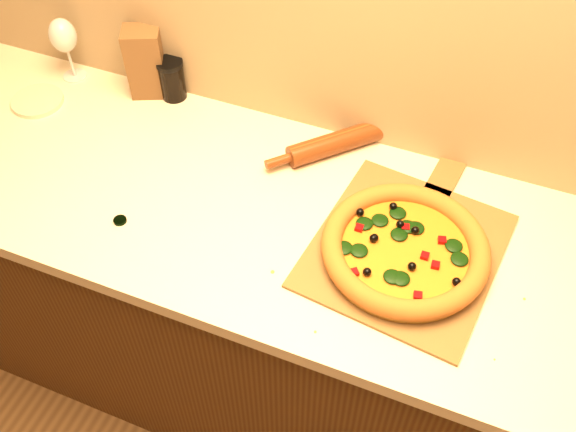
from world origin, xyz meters
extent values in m
cube|color=#45240E|center=(0.00, 1.43, 0.43)|extent=(2.80, 0.65, 0.86)
cube|color=beige|center=(0.00, 1.43, 0.88)|extent=(2.84, 0.68, 0.04)
cube|color=brown|center=(0.18, 1.42, 0.90)|extent=(0.45, 0.49, 0.01)
cube|color=brown|center=(0.21, 1.71, 0.90)|extent=(0.09, 0.18, 0.01)
cylinder|color=#C38230|center=(0.18, 1.40, 0.92)|extent=(0.36, 0.36, 0.02)
cylinder|color=orange|center=(0.18, 1.40, 0.93)|extent=(0.30, 0.30, 0.01)
torus|color=#994C1B|center=(0.18, 1.40, 0.94)|extent=(0.38, 0.38, 0.05)
ellipsoid|color=black|center=(0.23, 1.44, 0.94)|extent=(0.04, 0.04, 0.01)
sphere|color=black|center=(0.13, 1.38, 0.95)|extent=(0.02, 0.02, 0.02)
cube|color=#880407|center=(0.20, 1.35, 0.94)|extent=(0.02, 0.02, 0.01)
cylinder|color=black|center=(-0.48, 1.26, 0.90)|extent=(0.04, 0.04, 0.01)
cylinder|color=#5B230F|center=(-0.07, 1.69, 0.93)|extent=(0.24, 0.25, 0.06)
cylinder|color=#5B230F|center=(0.05, 1.82, 0.93)|extent=(0.06, 0.06, 0.02)
cylinder|color=#5B230F|center=(-0.19, 1.56, 0.93)|extent=(0.06, 0.06, 0.02)
cylinder|color=silver|center=(-0.90, 1.69, 0.90)|extent=(0.07, 0.07, 0.00)
cylinder|color=silver|center=(-0.90, 1.69, 0.95)|extent=(0.01, 0.01, 0.09)
ellipsoid|color=silver|center=(-0.90, 1.69, 1.04)|extent=(0.08, 0.08, 0.10)
cube|color=brown|center=(-0.65, 1.72, 1.00)|extent=(0.13, 0.12, 0.20)
cylinder|color=black|center=(-0.58, 1.72, 0.95)|extent=(0.07, 0.07, 0.11)
cylinder|color=black|center=(-0.58, 1.72, 1.01)|extent=(0.07, 0.07, 0.01)
cylinder|color=beige|center=(-0.93, 1.55, 0.91)|extent=(0.17, 0.17, 0.01)
camera|label=1|loc=(0.26, 0.49, 2.07)|focal=40.00mm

